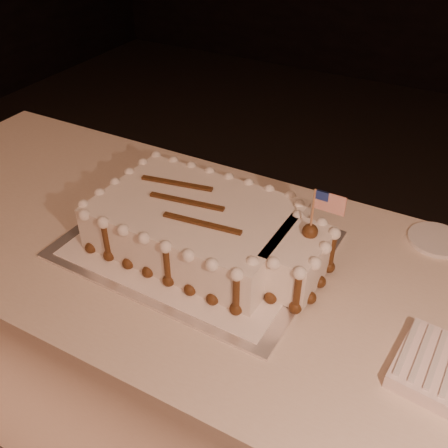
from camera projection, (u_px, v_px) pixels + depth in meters
The scene contains 5 objects.
banquet_table at pixel (256, 372), 1.40m from camera, with size 2.40×0.80×0.75m, color beige.
cake_board at pixel (196, 244), 1.26m from camera, with size 0.63×0.47×0.01m, color white.
doily at pixel (196, 243), 1.26m from camera, with size 0.56×0.43×0.00m, color white.
sheet_cake at pixel (207, 229), 1.21m from camera, with size 0.60×0.35×0.24m.
side_plate at pixel (436, 240), 1.27m from camera, with size 0.14×0.14×0.01m, color silver.
Camera 1 is at (0.34, -0.21, 1.55)m, focal length 40.00 mm.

